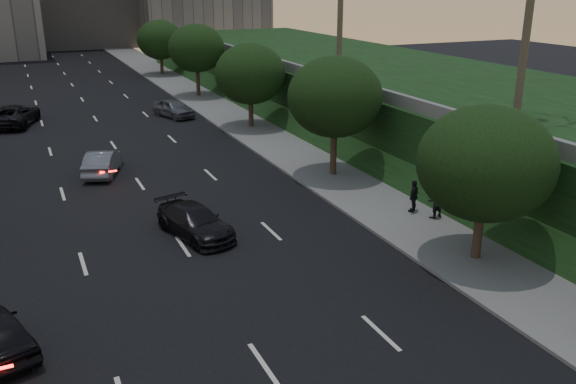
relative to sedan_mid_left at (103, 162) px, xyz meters
name	(u,v)px	position (x,y,z in m)	size (l,w,h in m)	color
road_surface	(118,153)	(1.52, 4.32, -0.70)	(16.00, 140.00, 0.02)	black
sidewalk_right	(266,136)	(11.77, 4.32, -0.63)	(4.50, 140.00, 0.15)	slate
embankment	(422,101)	(23.52, 2.32, 1.29)	(18.00, 90.00, 4.00)	black
parapet_wall	(320,76)	(15.02, 2.32, 3.64)	(0.35, 90.00, 0.70)	slate
tree_right_a	(486,163)	(11.82, -17.68, 3.31)	(5.20, 5.20, 6.24)	#38281C
tree_right_b	(335,97)	(11.82, -5.68, 3.81)	(5.20, 5.20, 6.74)	#38281C
tree_right_c	(250,74)	(11.82, 7.32, 3.31)	(5.20, 5.20, 6.24)	#38281C
tree_right_d	(196,48)	(11.82, 21.32, 3.81)	(5.20, 5.20, 6.74)	#38281C
tree_right_e	(160,40)	(11.82, 36.32, 3.31)	(5.20, 5.20, 6.24)	#38281C
sedan_mid_left	(103,162)	(0.00, 0.00, 0.00)	(1.50, 4.30, 1.42)	slate
sedan_far_left	(14,115)	(-4.33, 15.30, 0.10)	(2.67, 5.79, 1.61)	black
sedan_near_right	(195,222)	(2.35, -10.76, -0.05)	(1.85, 4.54, 1.32)	black
sedan_far_right	(173,108)	(7.44, 13.39, 0.02)	(1.73, 4.30, 1.46)	#56585D
pedestrian_b	(435,201)	(12.91, -13.51, 0.26)	(0.79, 0.62, 1.63)	black
pedestrian_c	(414,196)	(12.47, -12.50, 0.22)	(0.91, 0.38, 1.56)	black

